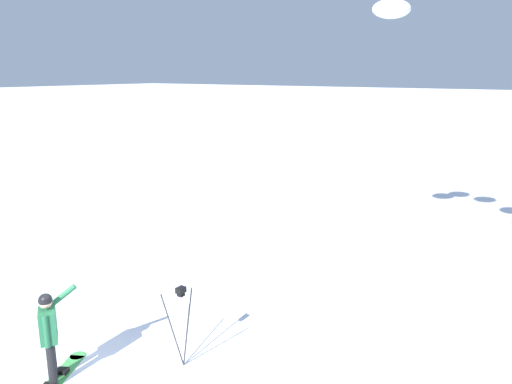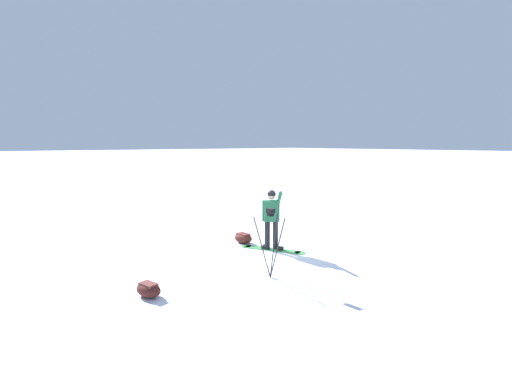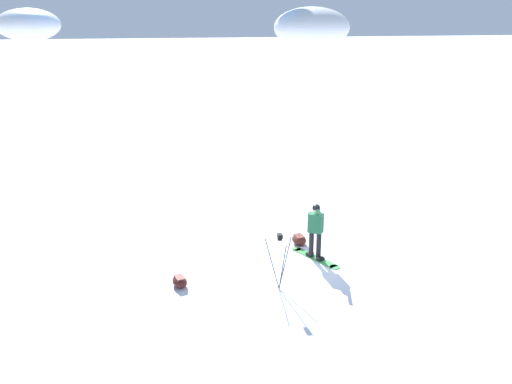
{
  "view_description": "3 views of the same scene",
  "coord_description": "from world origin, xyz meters",
  "px_view_note": "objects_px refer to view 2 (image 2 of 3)",
  "views": [
    {
      "loc": [
        6.25,
        -4.66,
        5.11
      ],
      "look_at": [
        1.64,
        2.24,
        3.09
      ],
      "focal_mm": 35.1,
      "sensor_mm": 36.0,
      "label": 1
    },
    {
      "loc": [
        6.06,
        7.17,
        2.86
      ],
      "look_at": [
        0.99,
        1.01,
        1.84
      ],
      "focal_mm": 27.09,
      "sensor_mm": 36.0,
      "label": 2
    },
    {
      "loc": [
        3.97,
        13.35,
        6.65
      ],
      "look_at": [
        1.54,
        2.04,
        2.9
      ],
      "focal_mm": 38.67,
      "sensor_mm": 36.0,
      "label": 3
    }
  ],
  "objects_px": {
    "snowboarder": "(271,214)",
    "gear_bag_small": "(149,289)",
    "snowboard": "(272,249)",
    "camera_tripod": "(271,229)",
    "gear_bag_large": "(243,238)"
  },
  "relations": [
    {
      "from": "gear_bag_large",
      "to": "gear_bag_small",
      "type": "distance_m",
      "value": 4.23
    },
    {
      "from": "snowboarder",
      "to": "camera_tripod",
      "type": "distance_m",
      "value": 2.17
    },
    {
      "from": "snowboard",
      "to": "snowboarder",
      "type": "bearing_deg",
      "value": -77.07
    },
    {
      "from": "gear_bag_large",
      "to": "camera_tripod",
      "type": "distance_m",
      "value": 3.08
    },
    {
      "from": "snowboard",
      "to": "gear_bag_large",
      "type": "height_order",
      "value": "gear_bag_large"
    },
    {
      "from": "snowboarder",
      "to": "snowboard",
      "type": "distance_m",
      "value": 0.96
    },
    {
      "from": "gear_bag_small",
      "to": "snowboarder",
      "type": "bearing_deg",
      "value": -166.66
    },
    {
      "from": "gear_bag_small",
      "to": "snowboard",
      "type": "bearing_deg",
      "value": -167.12
    },
    {
      "from": "camera_tripod",
      "to": "gear_bag_small",
      "type": "height_order",
      "value": "camera_tripod"
    },
    {
      "from": "snowboard",
      "to": "gear_bag_large",
      "type": "bearing_deg",
      "value": -81.28
    },
    {
      "from": "snowboarder",
      "to": "gear_bag_small",
      "type": "distance_m",
      "value": 4.1
    },
    {
      "from": "snowboard",
      "to": "camera_tripod",
      "type": "height_order",
      "value": "camera_tripod"
    },
    {
      "from": "snowboarder",
      "to": "snowboard",
      "type": "height_order",
      "value": "snowboarder"
    },
    {
      "from": "snowboard",
      "to": "camera_tripod",
      "type": "xyz_separation_m",
      "value": [
        1.46,
        1.57,
        1.03
      ]
    },
    {
      "from": "snowboarder",
      "to": "gear_bag_small",
      "type": "bearing_deg",
      "value": 13.34
    }
  ]
}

